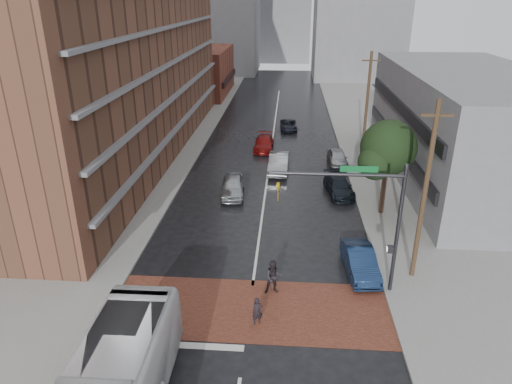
# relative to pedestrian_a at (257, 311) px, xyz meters

# --- Properties ---
(ground) EXTENTS (160.00, 160.00, 0.00)m
(ground) POSITION_rel_pedestrian_a_xyz_m (-0.47, 0.56, -0.72)
(ground) COLOR black
(ground) RESTS_ON ground
(crosswalk) EXTENTS (14.00, 5.00, 0.02)m
(crosswalk) POSITION_rel_pedestrian_a_xyz_m (-0.47, 1.06, -0.71)
(crosswalk) COLOR brown
(crosswalk) RESTS_ON ground
(sidewalk_west) EXTENTS (9.00, 90.00, 0.15)m
(sidewalk_west) POSITION_rel_pedestrian_a_xyz_m (-11.97, 25.56, -0.64)
(sidewalk_west) COLOR gray
(sidewalk_west) RESTS_ON ground
(sidewalk_east) EXTENTS (9.00, 90.00, 0.15)m
(sidewalk_east) POSITION_rel_pedestrian_a_xyz_m (11.03, 25.56, -0.64)
(sidewalk_east) COLOR gray
(sidewalk_east) RESTS_ON ground
(apartment_block) EXTENTS (10.00, 44.00, 28.00)m
(apartment_block) POSITION_rel_pedestrian_a_xyz_m (-14.47, 24.56, 13.28)
(apartment_block) COLOR brown
(apartment_block) RESTS_ON ground
(storefront_west) EXTENTS (8.00, 16.00, 7.00)m
(storefront_west) POSITION_rel_pedestrian_a_xyz_m (-12.47, 54.56, 2.78)
(storefront_west) COLOR brown
(storefront_west) RESTS_ON ground
(building_east) EXTENTS (11.00, 26.00, 9.00)m
(building_east) POSITION_rel_pedestrian_a_xyz_m (16.03, 20.56, 3.78)
(building_east) COLOR gray
(building_east) RESTS_ON ground
(distant_tower_center) EXTENTS (12.00, 10.00, 24.00)m
(distant_tower_center) POSITION_rel_pedestrian_a_xyz_m (-0.47, 95.56, 11.28)
(distant_tower_center) COLOR gray
(distant_tower_center) RESTS_ON ground
(street_tree) EXTENTS (4.20, 4.10, 6.90)m
(street_tree) POSITION_rel_pedestrian_a_xyz_m (8.04, 12.60, 4.02)
(street_tree) COLOR #332319
(street_tree) RESTS_ON ground
(signal_mast) EXTENTS (6.50, 0.30, 7.20)m
(signal_mast) POSITION_rel_pedestrian_a_xyz_m (5.37, 3.06, 4.02)
(signal_mast) COLOR #2D2D33
(signal_mast) RESTS_ON ground
(utility_pole_near) EXTENTS (1.60, 0.26, 10.00)m
(utility_pole_near) POSITION_rel_pedestrian_a_xyz_m (8.33, 4.56, 4.42)
(utility_pole_near) COLOR #473321
(utility_pole_near) RESTS_ON ground
(utility_pole_far) EXTENTS (1.60, 0.26, 10.00)m
(utility_pole_far) POSITION_rel_pedestrian_a_xyz_m (8.33, 24.56, 4.42)
(utility_pole_far) COLOR #473321
(utility_pole_far) RESTS_ON ground
(pedestrian_a) EXTENTS (0.61, 0.50, 1.43)m
(pedestrian_a) POSITION_rel_pedestrian_a_xyz_m (0.00, 0.00, 0.00)
(pedestrian_a) COLOR black
(pedestrian_a) RESTS_ON ground
(pedestrian_b) EXTENTS (1.01, 0.84, 1.90)m
(pedestrian_b) POSITION_rel_pedestrian_a_xyz_m (0.67, 2.56, 0.24)
(pedestrian_b) COLOR black
(pedestrian_b) RESTS_ON ground
(car_travel_a) EXTENTS (2.12, 4.53, 1.50)m
(car_travel_a) POSITION_rel_pedestrian_a_xyz_m (-3.01, 15.17, 0.03)
(car_travel_a) COLOR #A7ABAF
(car_travel_a) RESTS_ON ground
(car_travel_b) EXTENTS (1.81, 4.88, 1.60)m
(car_travel_b) POSITION_rel_pedestrian_a_xyz_m (0.44, 20.67, 0.08)
(car_travel_b) COLOR #B0B1B8
(car_travel_b) RESTS_ON ground
(car_travel_c) EXTENTS (1.97, 4.66, 1.34)m
(car_travel_c) POSITION_rel_pedestrian_a_xyz_m (-1.22, 26.85, -0.04)
(car_travel_c) COLOR maroon
(car_travel_c) RESTS_ON ground
(suv_travel) EXTENTS (2.09, 4.14, 1.12)m
(suv_travel) POSITION_rel_pedestrian_a_xyz_m (1.24, 34.44, -0.15)
(suv_travel) COLOR black
(suv_travel) RESTS_ON ground
(car_parked_near) EXTENTS (1.91, 4.50, 1.45)m
(car_parked_near) POSITION_rel_pedestrian_a_xyz_m (5.47, 4.81, 0.01)
(car_parked_near) COLOR #142647
(car_parked_near) RESTS_ON ground
(car_parked_mid) EXTENTS (2.48, 4.71, 1.30)m
(car_parked_mid) POSITION_rel_pedestrian_a_xyz_m (5.32, 16.02, -0.07)
(car_parked_mid) COLOR black
(car_parked_mid) RESTS_ON ground
(car_parked_far) EXTENTS (1.84, 4.22, 1.41)m
(car_parked_far) POSITION_rel_pedestrian_a_xyz_m (5.83, 22.81, -0.01)
(car_parked_far) COLOR #9D9FA4
(car_parked_far) RESTS_ON ground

